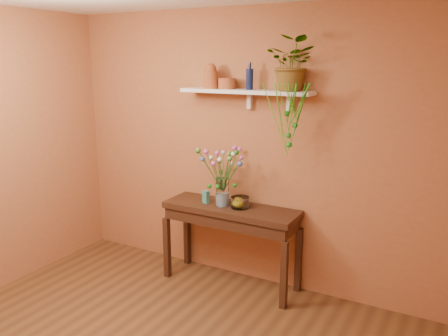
# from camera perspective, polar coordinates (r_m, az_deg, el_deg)

# --- Properties ---
(room) EXTENTS (4.04, 4.04, 2.70)m
(room) POSITION_cam_1_polar(r_m,az_deg,el_deg) (2.89, -15.06, -4.32)
(room) COLOR brown
(room) RESTS_ON ground
(sideboard) EXTENTS (1.35, 0.43, 0.82)m
(sideboard) POSITION_cam_1_polar(r_m,az_deg,el_deg) (4.48, 0.85, -6.26)
(sideboard) COLOR #3A2015
(sideboard) RESTS_ON ground
(wall_shelf) EXTENTS (1.30, 0.24, 0.19)m
(wall_shelf) POSITION_cam_1_polar(r_m,az_deg,el_deg) (4.28, 2.85, 9.49)
(wall_shelf) COLOR white
(wall_shelf) RESTS_ON room
(terracotta_jug) EXTENTS (0.19, 0.19, 0.24)m
(terracotta_jug) POSITION_cam_1_polar(r_m,az_deg,el_deg) (4.42, -1.68, 11.38)
(terracotta_jug) COLOR #AE5532
(terracotta_jug) RESTS_ON wall_shelf
(terracotta_pot) EXTENTS (0.21, 0.21, 0.10)m
(terracotta_pot) POSITION_cam_1_polar(r_m,az_deg,el_deg) (4.38, 0.37, 10.54)
(terracotta_pot) COLOR #AE5532
(terracotta_pot) RESTS_ON wall_shelf
(blue_bottle) EXTENTS (0.07, 0.07, 0.25)m
(blue_bottle) POSITION_cam_1_polar(r_m,az_deg,el_deg) (4.26, 3.23, 11.12)
(blue_bottle) COLOR #0E193E
(blue_bottle) RESTS_ON wall_shelf
(spider_plant) EXTENTS (0.45, 0.40, 0.47)m
(spider_plant) POSITION_cam_1_polar(r_m,az_deg,el_deg) (4.10, 8.64, 12.80)
(spider_plant) COLOR #1C7217
(spider_plant) RESTS_ON wall_shelf
(plant_fronds) EXTENTS (0.41, 0.28, 0.64)m
(plant_fronds) POSITION_cam_1_polar(r_m,az_deg,el_deg) (3.98, 8.31, 5.99)
(plant_fronds) COLOR #1C7217
(plant_fronds) RESTS_ON wall_shelf
(glass_vase) EXTENTS (0.13, 0.13, 0.27)m
(glass_vase) POSITION_cam_1_polar(r_m,az_deg,el_deg) (4.43, -0.20, -3.31)
(glass_vase) COLOR white
(glass_vase) RESTS_ON sideboard
(bouquet) EXTENTS (0.52, 0.53, 0.45)m
(bouquet) POSITION_cam_1_polar(r_m,az_deg,el_deg) (4.35, -0.31, 0.69)
(bouquet) COLOR #386B28
(bouquet) RESTS_ON glass_vase
(glass_bowl) EXTENTS (0.18, 0.18, 0.11)m
(glass_bowl) POSITION_cam_1_polar(r_m,az_deg,el_deg) (4.39, 2.02, -4.38)
(glass_bowl) COLOR white
(glass_bowl) RESTS_ON sideboard
(lemon) EXTENTS (0.08, 0.08, 0.08)m
(lemon) POSITION_cam_1_polar(r_m,az_deg,el_deg) (4.40, 1.83, -4.42)
(lemon) COLOR yellow
(lemon) RESTS_ON glass_bowl
(carton) EXTENTS (0.08, 0.07, 0.13)m
(carton) POSITION_cam_1_polar(r_m,az_deg,el_deg) (4.53, -2.27, -3.64)
(carton) COLOR #2C6586
(carton) RESTS_ON sideboard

